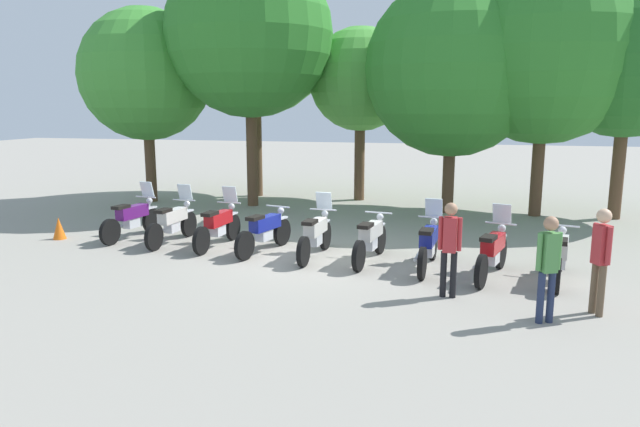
{
  "coord_description": "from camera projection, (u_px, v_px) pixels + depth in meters",
  "views": [
    {
      "loc": [
        3.01,
        -11.91,
        3.29
      ],
      "look_at": [
        0.0,
        0.5,
        0.9
      ],
      "focal_mm": 32.4,
      "sensor_mm": 36.0,
      "label": 1
    }
  ],
  "objects": [
    {
      "name": "motorcycle_6",
      "position": [
        428.0,
        244.0,
        11.77
      ],
      "size": [
        0.62,
        2.19,
        1.37
      ],
      "rotation": [
        0.0,
        0.0,
        1.48
      ],
      "color": "black",
      "rests_on": "ground_plane"
    },
    {
      "name": "motorcycle_4",
      "position": [
        315.0,
        234.0,
        12.66
      ],
      "size": [
        0.62,
        2.19,
        1.37
      ],
      "rotation": [
        0.0,
        0.0,
        1.5
      ],
      "color": "black",
      "rests_on": "ground_plane"
    },
    {
      "name": "motorcycle_0",
      "position": [
        132.0,
        218.0,
        14.48
      ],
      "size": [
        0.69,
        2.18,
        1.37
      ],
      "rotation": [
        0.0,
        0.0,
        1.42
      ],
      "color": "black",
      "rests_on": "ground_plane"
    },
    {
      "name": "person_1",
      "position": [
        450.0,
        243.0,
        9.9
      ],
      "size": [
        0.4,
        0.24,
        1.67
      ],
      "rotation": [
        0.0,
        0.0,
        1.49
      ],
      "color": "black",
      "rests_on": "ground_plane"
    },
    {
      "name": "tree_4",
      "position": [
        453.0,
        69.0,
        17.28
      ],
      "size": [
        5.29,
        5.29,
        7.03
      ],
      "color": "brown",
      "rests_on": "ground_plane"
    },
    {
      "name": "tree_1",
      "position": [
        255.0,
        38.0,
        20.41
      ],
      "size": [
        5.55,
        5.55,
        8.45
      ],
      "color": "brown",
      "rests_on": "ground_plane"
    },
    {
      "name": "tree_2",
      "position": [
        249.0,
        34.0,
        18.35
      ],
      "size": [
        5.34,
        5.34,
        8.23
      ],
      "color": "brown",
      "rests_on": "ground_plane"
    },
    {
      "name": "motorcycle_3",
      "position": [
        265.0,
        230.0,
        13.1
      ],
      "size": [
        0.8,
        2.15,
        0.99
      ],
      "rotation": [
        0.0,
        0.0,
        1.32
      ],
      "color": "black",
      "rests_on": "ground_plane"
    },
    {
      "name": "person_0",
      "position": [
        601.0,
        253.0,
        9.05
      ],
      "size": [
        0.31,
        0.39,
        1.72
      ],
      "rotation": [
        0.0,
        0.0,
        3.61
      ],
      "color": "brown",
      "rests_on": "ground_plane"
    },
    {
      "name": "motorcycle_1",
      "position": [
        173.0,
        222.0,
        13.98
      ],
      "size": [
        0.62,
        2.19,
        1.37
      ],
      "rotation": [
        0.0,
        0.0,
        1.5
      ],
      "color": "black",
      "rests_on": "ground_plane"
    },
    {
      "name": "tree_6",
      "position": [
        628.0,
        59.0,
        16.25
      ],
      "size": [
        4.42,
        4.42,
        6.8
      ],
      "color": "brown",
      "rests_on": "ground_plane"
    },
    {
      "name": "ground_plane",
      "position": [
        315.0,
        258.0,
        12.68
      ],
      "size": [
        80.0,
        80.0,
        0.0
      ],
      "primitive_type": "plane",
      "color": "gray"
    },
    {
      "name": "tree_5",
      "position": [
        546.0,
        51.0,
        16.68
      ],
      "size": [
        5.38,
        5.38,
        7.54
      ],
      "color": "brown",
      "rests_on": "ground_plane"
    },
    {
      "name": "traffic_cone",
      "position": [
        59.0,
        228.0,
        14.43
      ],
      "size": [
        0.32,
        0.32,
        0.55
      ],
      "primitive_type": "cone",
      "color": "orange",
      "rests_on": "ground_plane"
    },
    {
      "name": "motorcycle_8",
      "position": [
        560.0,
        255.0,
        10.91
      ],
      "size": [
        0.73,
        2.17,
        0.99
      ],
      "rotation": [
        0.0,
        0.0,
        1.39
      ],
      "color": "black",
      "rests_on": "ground_plane"
    },
    {
      "name": "motorcycle_2",
      "position": [
        218.0,
        225.0,
        13.61
      ],
      "size": [
        0.62,
        2.19,
        1.37
      ],
      "rotation": [
        0.0,
        0.0,
        1.49
      ],
      "color": "black",
      "rests_on": "ground_plane"
    },
    {
      "name": "person_2",
      "position": [
        548.0,
        261.0,
        8.72
      ],
      "size": [
        0.4,
        0.29,
        1.67
      ],
      "rotation": [
        0.0,
        0.0,
        1.99
      ],
      "color": "#232D4C",
      "rests_on": "ground_plane"
    },
    {
      "name": "motorcycle_7",
      "position": [
        493.0,
        251.0,
        11.16
      ],
      "size": [
        0.84,
        2.13,
        1.37
      ],
      "rotation": [
        0.0,
        0.0,
        1.29
      ],
      "color": "black",
      "rests_on": "ground_plane"
    },
    {
      "name": "tree_0",
      "position": [
        146.0,
        75.0,
        19.4
      ],
      "size": [
        4.42,
        4.42,
        6.53
      ],
      "color": "brown",
      "rests_on": "ground_plane"
    },
    {
      "name": "tree_3",
      "position": [
        361.0,
        80.0,
        19.75
      ],
      "size": [
        3.53,
        3.53,
        5.95
      ],
      "color": "brown",
      "rests_on": "ground_plane"
    },
    {
      "name": "motorcycle_5",
      "position": [
        370.0,
        239.0,
        12.29
      ],
      "size": [
        0.68,
        2.18,
        0.99
      ],
      "rotation": [
        0.0,
        0.0,
        1.43
      ],
      "color": "black",
      "rests_on": "ground_plane"
    }
  ]
}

